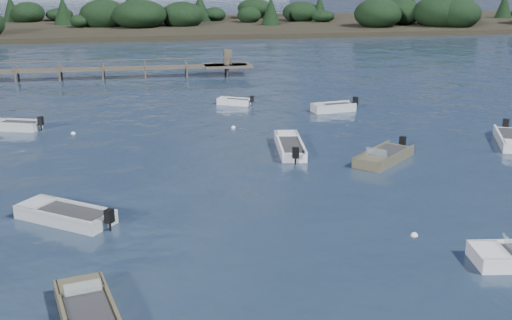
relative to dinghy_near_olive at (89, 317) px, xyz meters
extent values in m
plane|color=#152232|center=(7.05, 59.88, -0.16)|extent=(400.00, 400.00, 0.00)
cube|color=brown|center=(0.00, -0.02, -0.06)|extent=(2.74, 4.95, 0.71)
cube|color=brown|center=(-0.40, 1.71, 0.36)|extent=(1.77, 1.44, 0.14)
cube|color=#2A292C|center=(0.09, -0.38, 0.28)|extent=(2.06, 3.41, 0.12)
cube|color=brown|center=(-0.78, -0.20, 0.36)|extent=(1.17, 4.58, 0.14)
cube|color=brown|center=(0.79, 0.17, 0.36)|extent=(1.17, 4.58, 0.14)
cube|color=silver|center=(-0.23, 0.99, 0.60)|extent=(1.25, 0.44, 0.43)
cube|color=#A9AFB1|center=(17.11, 29.13, -0.05)|extent=(3.61, 1.89, 0.80)
cube|color=#A9AFB1|center=(15.82, 28.93, 0.42)|extent=(1.01, 1.35, 0.16)
cube|color=#2A292C|center=(17.38, 29.17, 0.33)|extent=(2.48, 1.45, 0.14)
cube|color=#A9AFB1|center=(17.20, 28.52, 0.42)|extent=(3.42, 0.67, 0.16)
cube|color=#A9AFB1|center=(17.01, 29.74, 0.42)|extent=(3.42, 0.67, 0.16)
cube|color=black|center=(19.06, 29.44, 0.56)|extent=(0.38, 0.43, 0.63)
cylinder|color=black|center=(19.06, 29.44, 0.01)|extent=(0.13, 0.13, 0.63)
cube|color=#A9AFB1|center=(-1.70, 9.20, -0.05)|extent=(4.84, 4.23, 0.78)
cube|color=#A9AFB1|center=(-3.13, 10.26, 0.41)|extent=(1.86, 1.96, 0.16)
cube|color=#2A292C|center=(-1.40, 8.97, 0.32)|extent=(3.42, 3.05, 0.13)
cube|color=#A9AFB1|center=(-2.19, 8.53, 0.41)|extent=(3.85, 2.91, 0.16)
cube|color=#A9AFB1|center=(-1.21, 9.86, 0.41)|extent=(3.85, 2.91, 0.16)
cube|color=black|center=(0.38, 7.65, 0.54)|extent=(0.48, 0.49, 0.61)
cylinder|color=black|center=(0.38, 7.65, 0.01)|extent=(0.16, 0.16, 0.61)
cube|color=silver|center=(15.36, 1.67, 0.38)|extent=(1.46, 1.89, 0.15)
cube|color=silver|center=(16.17, 1.55, 0.64)|extent=(0.36, 1.39, 0.45)
cube|color=brown|center=(16.25, 15.57, -0.05)|extent=(4.70, 4.59, 0.74)
cube|color=brown|center=(14.94, 14.33, 0.38)|extent=(1.95, 1.96, 0.15)
cube|color=#2A292C|center=(16.53, 15.84, 0.30)|extent=(3.35, 3.28, 0.13)
cube|color=brown|center=(16.83, 14.97, 0.38)|extent=(3.55, 3.37, 0.15)
cube|color=brown|center=(15.68, 16.18, 0.38)|extent=(3.55, 3.37, 0.15)
cube|color=black|center=(18.15, 17.37, 0.51)|extent=(0.46, 0.47, 0.58)
cylinder|color=black|center=(18.15, 17.37, 0.00)|extent=(0.15, 0.15, 0.58)
cube|color=silver|center=(15.49, 14.85, 0.63)|extent=(1.01, 1.06, 0.44)
cube|color=silver|center=(9.61, 33.06, -0.07)|extent=(2.94, 2.28, 0.64)
cube|color=silver|center=(8.69, 33.56, 0.31)|extent=(1.05, 1.18, 0.13)
cube|color=#2A292C|center=(9.80, 32.96, 0.23)|extent=(2.06, 1.66, 0.11)
cube|color=silver|center=(9.37, 32.63, 0.31)|extent=(2.47, 1.41, 0.13)
cube|color=silver|center=(9.84, 33.50, 0.31)|extent=(2.47, 1.41, 0.13)
cube|color=black|center=(10.99, 32.31, 0.42)|extent=(0.37, 0.40, 0.50)
cylinder|color=black|center=(10.99, 32.31, -0.02)|extent=(0.12, 0.12, 0.50)
cube|color=silver|center=(25.92, 17.76, -0.05)|extent=(3.45, 5.25, 0.79)
cube|color=#2A292C|center=(26.07, 18.13, 0.33)|extent=(2.53, 3.65, 0.14)
cube|color=silver|center=(25.22, 18.06, 0.42)|extent=(2.04, 4.67, 0.16)
cube|color=black|center=(26.97, 20.30, 0.55)|extent=(0.48, 0.44, 0.62)
cylinder|color=black|center=(26.97, 20.30, 0.01)|extent=(0.15, 0.15, 0.62)
cube|color=#A9AFB1|center=(-7.10, 27.43, -0.05)|extent=(3.81, 2.48, 0.77)
cube|color=#2A292C|center=(-6.83, 27.34, 0.32)|extent=(2.65, 1.85, 0.13)
cube|color=#A9AFB1|center=(-7.30, 26.81, 0.40)|extent=(3.40, 1.24, 0.15)
cube|color=#A9AFB1|center=(-6.89, 28.05, 0.40)|extent=(3.40, 1.24, 0.15)
cube|color=black|center=(-5.19, 26.79, 0.54)|extent=(0.41, 0.45, 0.61)
cylinder|color=black|center=(-5.19, 26.79, 0.01)|extent=(0.14, 0.14, 0.61)
cube|color=silver|center=(11.15, 18.72, -0.05)|extent=(2.11, 5.52, 0.80)
cube|color=silver|center=(11.38, 20.76, 0.42)|extent=(1.50, 1.44, 0.16)
cube|color=#2A292C|center=(11.10, 18.29, 0.33)|extent=(1.62, 3.78, 0.14)
cube|color=silver|center=(10.46, 18.80, 0.42)|extent=(0.74, 5.37, 0.16)
cube|color=silver|center=(11.83, 18.64, 0.42)|extent=(0.74, 5.37, 0.16)
cube|color=black|center=(10.82, 15.79, 0.56)|extent=(0.42, 0.36, 0.63)
cylinder|color=black|center=(10.82, 15.79, 0.01)|extent=(0.13, 0.13, 0.63)
sphere|color=silver|center=(13.55, 4.75, -0.16)|extent=(0.32, 0.32, 0.32)
sphere|color=silver|center=(8.42, 25.15, -0.16)|extent=(0.32, 0.32, 0.32)
sphere|color=silver|center=(-2.87, 25.41, -0.16)|extent=(0.32, 0.32, 0.32)
cube|color=#4C4438|center=(11.05, 47.88, 0.84)|extent=(5.00, 3.20, 0.18)
cube|color=#4C4438|center=(11.05, 47.88, 1.74)|extent=(0.80, 0.80, 1.60)
cylinder|color=#4C4438|center=(-10.41, 47.03, 0.24)|extent=(0.20, 0.20, 2.20)
cylinder|color=#4C4438|center=(-10.41, 48.74, 0.24)|extent=(0.20, 0.20, 2.20)
cylinder|color=#4C4438|center=(-6.15, 47.03, 0.24)|extent=(0.20, 0.20, 2.20)
cylinder|color=#4C4438|center=(-6.15, 48.74, 0.24)|extent=(0.20, 0.20, 2.20)
cylinder|color=#4C4438|center=(-1.88, 47.03, 0.24)|extent=(0.20, 0.20, 2.20)
cylinder|color=#4C4438|center=(-1.88, 48.74, 0.24)|extent=(0.20, 0.20, 2.20)
cylinder|color=#4C4438|center=(2.39, 47.03, 0.24)|extent=(0.20, 0.20, 2.20)
cylinder|color=#4C4438|center=(2.39, 48.74, 0.24)|extent=(0.20, 0.20, 2.20)
cylinder|color=#4C4438|center=(6.65, 47.03, 0.24)|extent=(0.20, 0.20, 2.20)
cylinder|color=#4C4438|center=(6.65, 48.74, 0.24)|extent=(0.20, 0.20, 2.20)
cylinder|color=#4C4438|center=(10.92, 47.03, 0.24)|extent=(0.20, 0.20, 2.20)
cylinder|color=#4C4438|center=(10.92, 48.74, 0.24)|extent=(0.20, 0.20, 2.20)
cube|color=black|center=(32.05, 99.88, -0.16)|extent=(190.00, 40.00, 1.60)
ellipsoid|color=black|center=(32.05, 99.88, 2.64)|extent=(180.50, 36.00, 4.40)
camera|label=1|loc=(2.22, -19.53, 11.32)|focal=45.00mm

